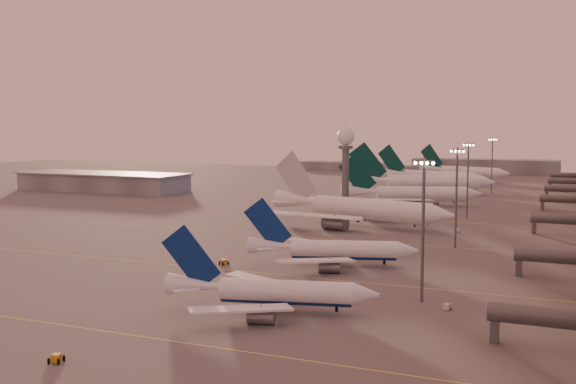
% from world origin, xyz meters
% --- Properties ---
extents(ground, '(700.00, 700.00, 0.00)m').
position_xyz_m(ground, '(0.00, 0.00, 0.00)').
color(ground, '#5C5959').
rests_on(ground, ground).
extents(taxiway_markings, '(180.00, 185.25, 0.02)m').
position_xyz_m(taxiway_markings, '(30.00, 56.00, 0.01)').
color(taxiway_markings, '#E7D451').
rests_on(taxiway_markings, ground).
extents(hangar, '(82.00, 27.00, 8.50)m').
position_xyz_m(hangar, '(-120.00, 140.00, 4.32)').
color(hangar, slate).
rests_on(hangar, ground).
extents(radar_tower, '(6.40, 6.40, 31.10)m').
position_xyz_m(radar_tower, '(5.00, 120.00, 20.95)').
color(radar_tower, '#57595E').
rests_on(radar_tower, ground).
extents(mast_a, '(3.60, 0.56, 25.00)m').
position_xyz_m(mast_a, '(58.00, 0.00, 13.74)').
color(mast_a, '#57595E').
rests_on(mast_a, ground).
extents(mast_b, '(3.60, 0.56, 25.00)m').
position_xyz_m(mast_b, '(55.00, 55.00, 13.74)').
color(mast_b, '#57595E').
rests_on(mast_b, ground).
extents(mast_c, '(3.60, 0.56, 25.00)m').
position_xyz_m(mast_c, '(50.00, 110.00, 13.74)').
color(mast_c, '#57595E').
rests_on(mast_c, ground).
extents(mast_d, '(3.60, 0.56, 25.00)m').
position_xyz_m(mast_d, '(48.00, 200.00, 13.74)').
color(mast_d, '#57595E').
rests_on(mast_d, ground).
extents(distant_horizon, '(165.00, 37.50, 9.00)m').
position_xyz_m(distant_horizon, '(2.62, 325.14, 3.89)').
color(distant_horizon, slate).
rests_on(distant_horizon, ground).
extents(narrowbody_near, '(35.63, 28.11, 14.15)m').
position_xyz_m(narrowbody_near, '(36.56, -15.94, 2.86)').
color(narrowbody_near, white).
rests_on(narrowbody_near, ground).
extents(narrowbody_mid, '(36.87, 28.99, 14.81)m').
position_xyz_m(narrowbody_mid, '(33.79, 22.40, 3.00)').
color(narrowbody_mid, white).
rests_on(narrowbody_mid, ground).
extents(widebody_white, '(62.08, 49.14, 22.28)m').
position_xyz_m(widebody_white, '(21.85, 81.89, 3.86)').
color(widebody_white, white).
rests_on(widebody_white, ground).
extents(greentail_a, '(51.80, 41.10, 19.67)m').
position_xyz_m(greentail_a, '(25.54, 137.59, 3.47)').
color(greentail_a, white).
rests_on(greentail_a, ground).
extents(greentail_b, '(61.76, 49.10, 23.21)m').
position_xyz_m(greentail_b, '(21.18, 180.10, 4.10)').
color(greentail_b, white).
rests_on(greentail_b, ground).
extents(greentail_c, '(56.82, 45.51, 20.79)m').
position_xyz_m(greentail_c, '(16.36, 223.49, 3.67)').
color(greentail_c, white).
rests_on(greentail_c, ground).
extents(greentail_d, '(52.58, 41.73, 19.91)m').
position_xyz_m(greentail_d, '(25.68, 270.17, 3.52)').
color(greentail_d, white).
rests_on(greentail_d, ground).
extents(gsv_tug_near, '(2.94, 4.10, 1.07)m').
position_xyz_m(gsv_tug_near, '(20.88, -48.34, 0.55)').
color(gsv_tug_near, '#C48D17').
rests_on(gsv_tug_near, ground).
extents(gsv_catering_a, '(5.17, 3.04, 3.97)m').
position_xyz_m(gsv_catering_a, '(63.15, -3.53, 1.99)').
color(gsv_catering_a, silver).
rests_on(gsv_catering_a, ground).
extents(gsv_tug_mid, '(4.61, 4.09, 1.13)m').
position_xyz_m(gsv_tug_mid, '(11.70, 13.95, 0.58)').
color(gsv_tug_mid, '#C48D17').
rests_on(gsv_tug_mid, ground).
extents(gsv_truck_b, '(6.18, 4.27, 2.36)m').
position_xyz_m(gsv_truck_b, '(43.42, 46.46, 1.20)').
color(gsv_truck_b, '#C48D17').
rests_on(gsv_truck_b, ground).
extents(gsv_truck_c, '(4.54, 5.12, 2.05)m').
position_xyz_m(gsv_truck_c, '(1.92, 60.94, 1.04)').
color(gsv_truck_c, '#C48D17').
rests_on(gsv_truck_c, ground).
extents(gsv_catering_b, '(5.43, 2.63, 4.43)m').
position_xyz_m(gsv_catering_b, '(51.87, 79.38, 2.22)').
color(gsv_catering_b, silver).
rests_on(gsv_catering_b, ground).
extents(gsv_tug_far, '(3.61, 4.44, 1.10)m').
position_xyz_m(gsv_tug_far, '(8.18, 101.59, 0.57)').
color(gsv_tug_far, silver).
rests_on(gsv_tug_far, ground).
extents(gsv_truck_d, '(3.89, 6.45, 2.45)m').
position_xyz_m(gsv_truck_d, '(-24.99, 135.02, 1.25)').
color(gsv_truck_d, silver).
rests_on(gsv_truck_d, ground).
extents(gsv_tug_hangar, '(3.51, 2.47, 0.92)m').
position_xyz_m(gsv_tug_hangar, '(33.61, 145.67, 0.47)').
color(gsv_tug_hangar, '#C48D17').
rests_on(gsv_tug_hangar, ground).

